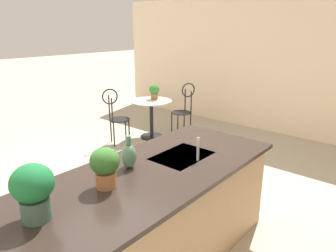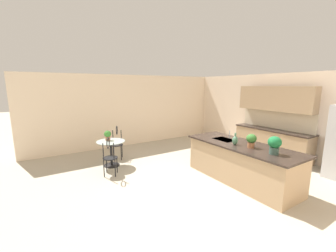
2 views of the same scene
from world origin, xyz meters
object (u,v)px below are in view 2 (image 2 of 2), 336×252
at_px(potted_plant_counter_far, 275,144).
at_px(vase_on_counter, 235,140).
at_px(bistro_table, 111,151).
at_px(potted_plant_on_table, 108,135).
at_px(chair_near_window, 110,154).
at_px(potted_plant_counter_near, 251,140).
at_px(chair_by_island, 117,141).

bearing_deg(potted_plant_counter_far, vase_on_counter, -172.44).
height_order(bistro_table, potted_plant_counter_far, potted_plant_counter_far).
height_order(bistro_table, potted_plant_on_table, potted_plant_on_table).
distance_m(chair_near_window, vase_on_counter, 3.12).
distance_m(potted_plant_counter_near, vase_on_counter, 0.38).
xyz_separation_m(potted_plant_counter_far, potted_plant_counter_near, (-0.55, 0.00, -0.03)).
bearing_deg(potted_plant_counter_near, potted_plant_counter_far, -0.22).
xyz_separation_m(bistro_table, vase_on_counter, (2.58, 2.18, 0.58)).
distance_m(chair_by_island, vase_on_counter, 3.65).
distance_m(bistro_table, chair_near_window, 0.73).
distance_m(potted_plant_on_table, potted_plant_counter_near, 3.86).
bearing_deg(potted_plant_counter_near, bistro_table, -141.90).
bearing_deg(vase_on_counter, chair_near_window, -128.24).
relative_size(chair_by_island, potted_plant_counter_far, 2.80).
height_order(potted_plant_counter_far, vase_on_counter, potted_plant_counter_far).
distance_m(potted_plant_counter_far, vase_on_counter, 0.91).
xyz_separation_m(potted_plant_on_table, vase_on_counter, (2.72, 2.22, 0.13)).
xyz_separation_m(chair_near_window, potted_plant_counter_far, (2.81, 2.55, 0.56)).
bearing_deg(potted_plant_counter_far, potted_plant_counter_near, 179.78).
bearing_deg(chair_by_island, potted_plant_on_table, -43.89).
relative_size(chair_near_window, chair_by_island, 1.00).
bearing_deg(chair_by_island, potted_plant_counter_near, 29.06).
bearing_deg(vase_on_counter, potted_plant_counter_near, 19.15).
distance_m(chair_by_island, potted_plant_counter_far, 4.51).
bearing_deg(chair_near_window, chair_by_island, 153.48).
height_order(chair_near_window, vase_on_counter, vase_on_counter).
relative_size(bistro_table, potted_plant_counter_far, 2.15).
bearing_deg(chair_near_window, potted_plant_on_table, 165.47).
height_order(bistro_table, potted_plant_counter_near, potted_plant_counter_near).
relative_size(chair_near_window, potted_plant_on_table, 3.70).
bearing_deg(vase_on_counter, bistro_table, -139.86).
bearing_deg(vase_on_counter, potted_plant_on_table, -140.79).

